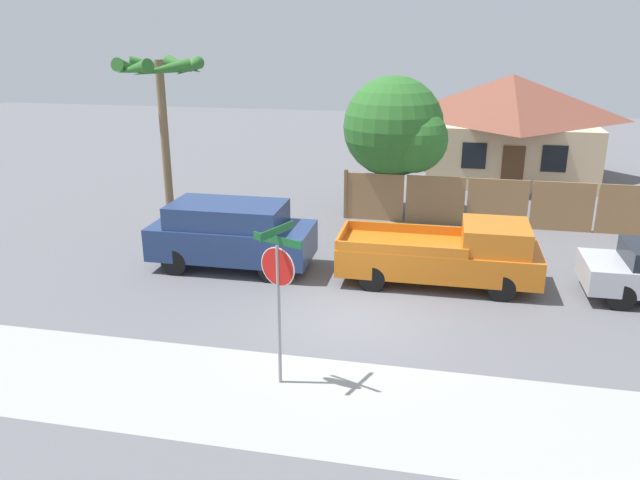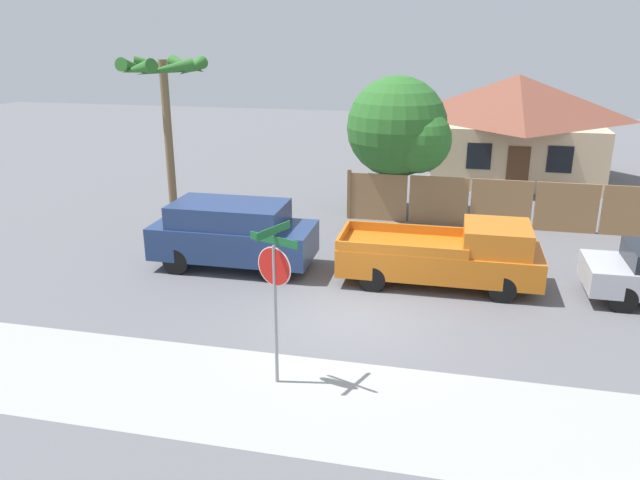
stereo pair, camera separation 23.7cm
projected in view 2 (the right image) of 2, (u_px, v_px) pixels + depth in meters
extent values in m
plane|color=slate|center=(352.00, 319.00, 14.82)|extent=(80.00, 80.00, 0.00)
cube|color=#A3A39E|center=(318.00, 403.00, 11.49)|extent=(36.00, 3.20, 0.01)
cube|color=#997047|center=(378.00, 197.00, 22.35)|extent=(2.04, 0.06, 1.70)
cube|color=#997047|center=(438.00, 201.00, 21.90)|extent=(2.04, 0.06, 1.70)
cube|color=#997047|center=(501.00, 204.00, 21.45)|extent=(2.04, 0.06, 1.70)
cube|color=#997047|center=(566.00, 208.00, 21.01)|extent=(2.04, 0.06, 1.70)
cube|color=#997047|center=(635.00, 212.00, 20.56)|extent=(2.04, 0.06, 1.70)
cube|color=brown|center=(349.00, 194.00, 22.55)|extent=(0.12, 0.12, 1.80)
cube|color=beige|center=(513.00, 147.00, 29.25)|extent=(7.15, 7.38, 2.64)
pyramid|color=brown|center=(518.00, 97.00, 28.51)|extent=(7.72, 7.97, 2.01)
cube|color=black|center=(479.00, 156.00, 26.09)|extent=(1.00, 0.04, 1.10)
cube|color=black|center=(560.00, 160.00, 25.41)|extent=(1.00, 0.04, 1.10)
cube|color=brown|center=(518.00, 170.00, 25.92)|extent=(0.90, 0.04, 2.00)
cylinder|color=brown|center=(394.00, 189.00, 23.09)|extent=(0.40, 0.40, 1.89)
sphere|color=#2D6B28|center=(397.00, 127.00, 22.36)|extent=(3.61, 3.61, 3.61)
sphere|color=#31732C|center=(418.00, 140.00, 21.88)|extent=(2.34, 2.34, 2.34)
cylinder|color=brown|center=(169.00, 145.00, 21.17)|extent=(0.28, 0.28, 5.64)
cone|color=#2D6B28|center=(191.00, 68.00, 20.15)|extent=(0.44, 1.85, 0.72)
cone|color=#2D6B28|center=(188.00, 67.00, 21.05)|extent=(1.82, 1.31, 0.72)
cone|color=#2D6B28|center=(161.00, 66.00, 21.26)|extent=(1.82, 1.31, 0.72)
cone|color=#2D6B28|center=(135.00, 67.00, 20.57)|extent=(0.44, 1.85, 0.72)
cone|color=#2D6B28|center=(136.00, 69.00, 19.67)|extent=(1.82, 1.31, 0.72)
cone|color=#2D6B28|center=(165.00, 70.00, 19.46)|extent=(1.82, 1.31, 0.72)
cube|color=navy|center=(234.00, 240.00, 17.88)|extent=(4.60, 2.02, 0.93)
cube|color=navy|center=(229.00, 214.00, 17.66)|extent=(3.22, 1.85, 0.63)
cube|color=black|center=(281.00, 217.00, 17.35)|extent=(0.07, 1.75, 0.53)
cylinder|color=black|center=(290.00, 248.00, 18.56)|extent=(0.75, 0.22, 0.75)
cylinder|color=black|center=(273.00, 269.00, 16.92)|extent=(0.75, 0.22, 0.75)
cylinder|color=black|center=(201.00, 241.00, 19.13)|extent=(0.75, 0.22, 0.75)
cylinder|color=black|center=(176.00, 261.00, 17.50)|extent=(0.75, 0.22, 0.75)
cube|color=orange|center=(438.00, 259.00, 16.70)|extent=(5.31, 2.00, 0.75)
cube|color=orange|center=(497.00, 238.00, 16.18)|extent=(1.71, 1.82, 0.68)
cube|color=orange|center=(408.00, 229.00, 17.59)|extent=(3.33, 0.11, 0.26)
cube|color=orange|center=(402.00, 250.00, 15.86)|extent=(3.33, 0.11, 0.26)
cube|color=orange|center=(343.00, 235.00, 17.07)|extent=(0.09, 1.87, 0.26)
cylinder|color=black|center=(499.00, 265.00, 17.29)|extent=(0.69, 0.22, 0.69)
cylinder|color=black|center=(502.00, 289.00, 15.68)|extent=(0.69, 0.22, 0.69)
cylinder|color=black|center=(381.00, 256.00, 17.96)|extent=(0.69, 0.22, 0.69)
cylinder|color=black|center=(373.00, 279.00, 16.35)|extent=(0.69, 0.22, 0.69)
cylinder|color=black|center=(609.00, 275.00, 16.62)|extent=(0.67, 0.22, 0.67)
cylinder|color=black|center=(623.00, 299.00, 15.13)|extent=(0.67, 0.22, 0.67)
cylinder|color=gray|center=(276.00, 316.00, 11.74)|extent=(0.07, 0.07, 2.82)
cylinder|color=red|center=(274.00, 267.00, 11.43)|extent=(0.68, 0.29, 0.72)
cylinder|color=white|center=(274.00, 267.00, 11.43)|extent=(0.71, 0.29, 0.76)
cube|color=#19602D|center=(274.00, 240.00, 11.26)|extent=(1.02, 0.42, 0.15)
cube|color=#19602D|center=(273.00, 231.00, 11.21)|extent=(0.38, 0.92, 0.15)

